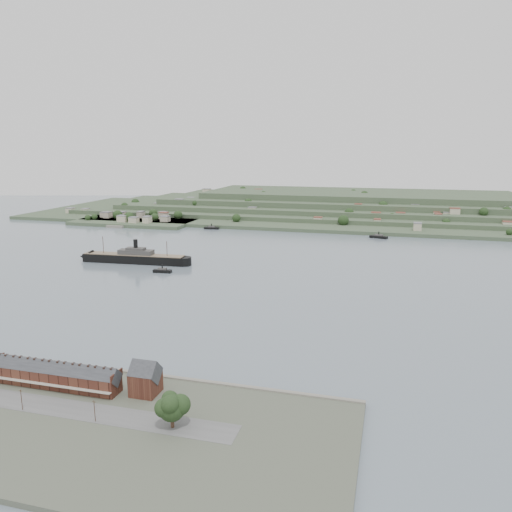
% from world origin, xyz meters
% --- Properties ---
extents(ground, '(1400.00, 1400.00, 0.00)m').
position_xyz_m(ground, '(0.00, 0.00, 0.00)').
color(ground, slate).
rests_on(ground, ground).
extents(near_shore, '(220.00, 80.00, 2.60)m').
position_xyz_m(near_shore, '(0.00, -186.75, 1.01)').
color(near_shore, '#4C5142').
rests_on(near_shore, ground).
extents(terrace_row, '(55.60, 9.80, 11.07)m').
position_xyz_m(terrace_row, '(-10.00, -168.02, 6.84)').
color(terrace_row, '#432018').
rests_on(terrace_row, ground).
extents(gabled_building, '(10.40, 10.18, 14.09)m').
position_xyz_m(gabled_building, '(27.50, -164.00, 8.19)').
color(gabled_building, '#432018').
rests_on(gabled_building, ground).
extents(far_peninsula, '(760.00, 309.00, 30.00)m').
position_xyz_m(far_peninsula, '(27.91, 393.10, 11.88)').
color(far_peninsula, '#374930').
rests_on(far_peninsula, ground).
extents(steamship, '(100.38, 18.03, 24.07)m').
position_xyz_m(steamship, '(-93.31, 42.47, 4.44)').
color(steamship, black).
rests_on(steamship, ground).
extents(tugboat, '(14.82, 5.25, 6.53)m').
position_xyz_m(tugboat, '(-53.54, 18.35, 1.59)').
color(tugboat, black).
rests_on(tugboat, ground).
extents(ferry_west, '(18.03, 6.91, 6.59)m').
position_xyz_m(ferry_west, '(-89.54, 225.00, 1.59)').
color(ferry_west, black).
rests_on(ferry_west, ground).
extents(ferry_east, '(19.78, 10.45, 7.15)m').
position_xyz_m(ferry_east, '(103.29, 215.66, 1.72)').
color(ferry_east, black).
rests_on(ferry_east, ground).
extents(fig_tree, '(11.58, 10.03, 12.92)m').
position_xyz_m(fig_tree, '(47.72, -183.56, 9.89)').
color(fig_tree, '#432D1E').
rests_on(fig_tree, ground).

